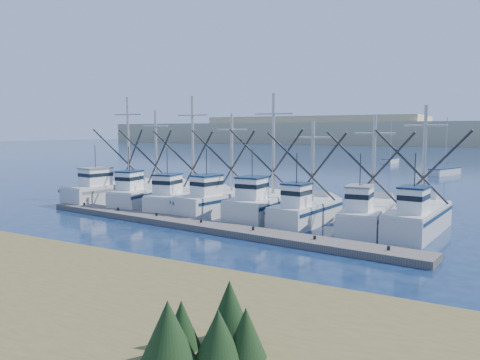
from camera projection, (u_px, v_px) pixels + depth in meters
name	position (u px, v px, depth m)	size (l,w,h in m)	color
ground	(230.00, 268.00, 21.26)	(500.00, 500.00, 0.00)	#0D1D3D
floating_dock	(201.00, 225.00, 29.86)	(28.60, 1.91, 0.38)	#645E59
dune_ridge	(476.00, 134.00, 202.79)	(360.00, 60.00, 10.00)	tan
trawler_fleet	(228.00, 202.00, 34.60)	(28.90, 9.71, 9.21)	silver
sailboat_near	(445.00, 171.00, 66.02)	(3.74, 6.82, 8.10)	silver
sailboat_far	(390.00, 161.00, 89.64)	(2.20, 6.34, 8.10)	silver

